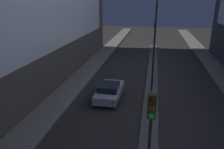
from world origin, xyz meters
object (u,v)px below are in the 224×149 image
object	(u,v)px
car_left_lane	(109,91)
traffic_light_near	(150,128)
street_lamp	(155,29)
traffic_light_mid	(155,31)

from	to	relation	value
car_left_lane	traffic_light_near	bearing A→B (deg)	-70.22
street_lamp	traffic_light_mid	bearing A→B (deg)	90.00
traffic_light_near	street_lamp	xyz separation A→B (m)	(0.00, 12.07, 2.01)
traffic_light_near	traffic_light_mid	distance (m)	26.15
traffic_light_mid	street_lamp	distance (m)	14.22
car_left_lane	traffic_light_mid	bearing A→B (deg)	77.71
traffic_light_near	street_lamp	bearing A→B (deg)	90.00
traffic_light_near	street_lamp	distance (m)	12.24
traffic_light_near	traffic_light_mid	size ratio (longest dim) A/B	1.00
car_left_lane	street_lamp	bearing A→B (deg)	31.93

